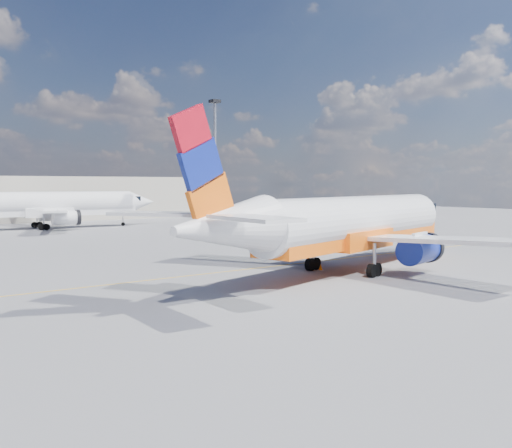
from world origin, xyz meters
TOP-DOWN VIEW (x-y plane):
  - ground at (0.00, 0.00)m, footprint 240.00×240.00m
  - taxi_line at (0.00, 3.00)m, footprint 70.00×0.15m
  - terminal_main at (5.00, 75.00)m, footprint 70.00×14.00m
  - main_jet at (5.61, -2.65)m, footprint 35.95×27.45m
  - second_jet at (0.36, 53.45)m, footprint 34.82×27.44m
  - gse_tug at (18.58, 0.58)m, footprint 2.99×1.86m
  - traffic_cone at (4.40, -0.84)m, footprint 0.35×0.35m
  - floodlight_mast at (23.23, 42.95)m, footprint 1.44×1.44m

SIDE VIEW (x-z plane):
  - ground at x=0.00m, z-range 0.00..0.00m
  - taxi_line at x=0.00m, z-range 0.00..0.01m
  - traffic_cone at x=4.40m, z-range -0.01..0.48m
  - gse_tug at x=18.58m, z-range -0.06..2.05m
  - second_jet at x=0.36m, z-range -1.76..8.80m
  - main_jet at x=5.61m, z-range -1.81..9.05m
  - terminal_main at x=5.00m, z-range 0.00..8.00m
  - floodlight_mast at x=23.23m, z-range 1.96..21.69m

